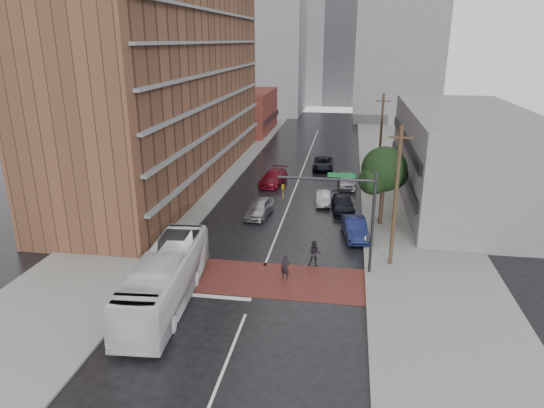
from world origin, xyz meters
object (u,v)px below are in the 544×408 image
(pedestrian_a, at_px, (285,267))
(suv_travel, at_px, (323,163))
(car_parked_mid, at_px, (343,204))
(car_parked_far, at_px, (347,180))
(car_parked_near, at_px, (355,228))
(pedestrian_b, at_px, (315,254))
(transit_bus, at_px, (166,279))
(car_travel_a, at_px, (259,208))
(car_travel_b, at_px, (323,198))
(car_travel_c, at_px, (273,178))

(pedestrian_a, xyz_separation_m, suv_travel, (0.77, 29.57, -0.12))
(pedestrian_a, relative_size, car_parked_mid, 0.36)
(pedestrian_a, distance_m, car_parked_far, 22.66)
(car_parked_near, relative_size, car_parked_far, 1.01)
(pedestrian_b, relative_size, car_parked_near, 0.39)
(transit_bus, xyz_separation_m, car_travel_a, (2.75, 16.00, -0.84))
(car_travel_b, distance_m, suv_travel, 13.45)
(car_travel_a, xyz_separation_m, car_travel_b, (5.53, 4.38, -0.15))
(suv_travel, xyz_separation_m, car_parked_near, (3.82, -21.56, 0.07))
(car_parked_mid, distance_m, car_parked_far, 8.09)
(car_travel_c, xyz_separation_m, car_parked_mid, (7.78, -7.72, -0.10))
(pedestrian_b, height_order, car_parked_near, pedestrian_b)
(car_travel_b, xyz_separation_m, car_parked_near, (3.02, -8.13, 0.16))
(pedestrian_b, height_order, car_travel_c, pedestrian_b)
(pedestrian_a, height_order, suv_travel, pedestrian_a)
(car_travel_a, height_order, car_parked_near, car_parked_near)
(car_travel_b, bearing_deg, transit_bus, -115.79)
(pedestrian_a, distance_m, suv_travel, 29.58)
(car_travel_b, distance_m, car_parked_far, 6.58)
(car_parked_near, xyz_separation_m, car_parked_far, (-0.81, 14.33, 0.02))
(suv_travel, distance_m, car_parked_near, 21.89)
(pedestrian_a, relative_size, car_travel_b, 0.44)
(car_travel_a, xyz_separation_m, car_parked_near, (8.55, -3.75, 0.01))
(suv_travel, relative_size, car_parked_near, 1.08)
(car_travel_c, relative_size, car_parked_far, 1.13)
(car_parked_far, bearing_deg, car_parked_near, -88.93)
(suv_travel, xyz_separation_m, car_parked_far, (3.01, -7.22, 0.09))
(car_parked_near, bearing_deg, car_travel_b, 101.52)
(pedestrian_b, relative_size, car_parked_far, 0.40)
(car_travel_a, distance_m, car_travel_c, 10.23)
(car_parked_mid, height_order, car_parked_far, car_parked_far)
(car_travel_b, relative_size, car_parked_mid, 0.81)
(car_travel_a, relative_size, car_travel_b, 1.20)
(car_parked_near, height_order, car_parked_far, car_parked_far)
(car_travel_c, height_order, suv_travel, car_travel_c)
(car_travel_b, relative_size, car_parked_near, 0.80)
(car_travel_b, bearing_deg, car_travel_c, 131.37)
(car_parked_far, bearing_deg, pedestrian_a, -101.78)
(pedestrian_b, relative_size, car_travel_c, 0.35)
(car_travel_a, distance_m, car_parked_mid, 7.87)
(pedestrian_a, relative_size, pedestrian_b, 0.89)
(pedestrian_b, bearing_deg, pedestrian_a, -128.93)
(car_travel_a, height_order, car_parked_mid, car_travel_a)
(car_travel_a, bearing_deg, car_travel_c, 98.20)
(pedestrian_a, bearing_deg, car_travel_b, 100.58)
(car_travel_a, bearing_deg, car_parked_far, 60.26)
(transit_bus, xyz_separation_m, car_parked_mid, (10.21, 18.50, -0.94))
(pedestrian_a, xyz_separation_m, car_parked_near, (4.59, 8.01, -0.05))
(suv_travel, bearing_deg, car_travel_c, -124.69)
(car_parked_near, bearing_deg, pedestrian_a, -128.68)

